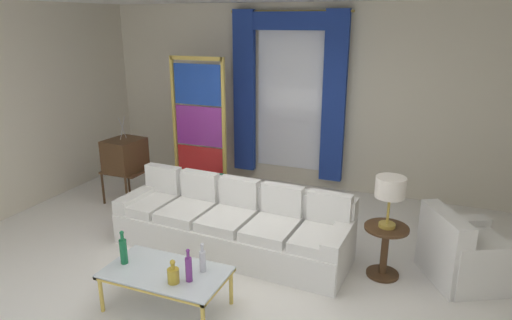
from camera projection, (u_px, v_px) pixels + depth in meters
The scene contains 16 objects.
ground_plane at pixel (232, 269), 5.18m from camera, with size 16.00×16.00×0.00m, color white.
wall_rear at pixel (308, 98), 7.43m from camera, with size 8.00×0.12×3.00m, color beige.
wall_left at pixel (20, 109), 6.57m from camera, with size 0.12×7.00×3.00m, color beige.
curtained_window at pixel (288, 84), 7.32m from camera, with size 2.00×0.17×2.70m.
couch_white_long at pixel (234, 224), 5.61m from camera, with size 2.96×1.07×0.86m.
coffee_table at pixel (166, 274), 4.39m from camera, with size 1.20×0.66×0.41m.
bottle_blue_decanter at pixel (173, 275), 4.16m from camera, with size 0.11×0.11×0.24m.
bottle_crystal_tall at pixel (203, 260), 4.34m from camera, with size 0.06×0.06×0.30m.
bottle_amber_squat at pixel (123, 250), 4.48m from camera, with size 0.07×0.07×0.36m.
bottle_ruby_flask at pixel (189, 268), 4.17m from camera, with size 0.06×0.06×0.33m.
vintage_tv at pixel (125, 156), 6.94m from camera, with size 0.62×0.64×1.35m.
armchair_white at pixel (464, 255), 4.91m from camera, with size 1.10×1.09×0.80m.
stained_glass_divider at pixel (199, 129), 7.27m from camera, with size 0.95×0.05×2.20m.
peacock_figurine at pixel (218, 188), 7.05m from camera, with size 0.44×0.60×0.50m.
round_side_table at pixel (385, 247), 4.96m from camera, with size 0.48×0.48×0.59m.
table_lamp_brass at pixel (390, 189), 4.76m from camera, with size 0.32×0.32×0.57m.
Camera 1 is at (1.97, -4.13, 2.75)m, focal length 31.66 mm.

